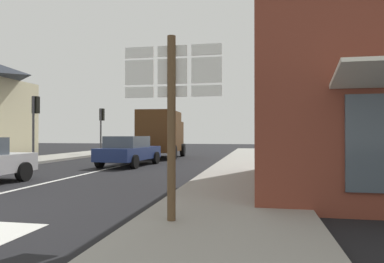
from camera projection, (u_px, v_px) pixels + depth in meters
ground_plane at (114, 167)px, 16.29m from camera, size 80.00×80.00×0.00m
sidewalk_right at (244, 174)px, 13.16m from camera, size 3.10×44.00×0.14m
lane_centre_stripe at (68, 178)px, 12.36m from camera, size 0.16×12.00×0.01m
sedan_far at (129, 150)px, 17.12m from camera, size 2.19×4.31×1.47m
delivery_truck at (162, 133)px, 22.76m from camera, size 2.71×5.11×3.05m
route_sign_post at (172, 108)px, 5.76m from camera, size 1.66×0.14×3.20m
traffic_light_far_left at (102, 121)px, 25.99m from camera, size 0.30×0.49×3.50m
traffic_light_near_left at (35, 114)px, 18.26m from camera, size 0.30×0.49×3.57m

